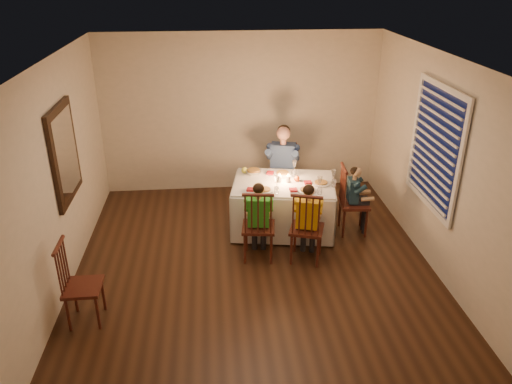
{
  "coord_description": "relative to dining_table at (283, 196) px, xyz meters",
  "views": [
    {
      "loc": [
        -0.48,
        -5.39,
        3.55
      ],
      "look_at": [
        0.03,
        0.15,
        0.97
      ],
      "focal_mm": 35.0,
      "sensor_mm": 36.0,
      "label": 1
    }
  ],
  "objects": [
    {
      "name": "candle_left",
      "position": [
        -0.06,
        0.01,
        0.26
      ],
      "size": [
        0.06,
        0.06,
        0.1
      ],
      "primitive_type": "cylinder",
      "color": "white",
      "rests_on": "dining_table"
    },
    {
      "name": "serving_bowl",
      "position": [
        -0.39,
        0.34,
        0.24
      ],
      "size": [
        0.24,
        0.24,
        0.06
      ],
      "primitive_type": "imported",
      "rotation": [
        0.0,
        0.0,
        -0.04
      ],
      "color": "silver",
      "rests_on": "dining_table"
    },
    {
      "name": "squash",
      "position": [
        -0.52,
        0.39,
        0.26
      ],
      "size": [
        0.09,
        0.09,
        0.09
      ],
      "primitive_type": "sphere",
      "color": "yellow",
      "rests_on": "dining_table"
    },
    {
      "name": "child_green",
      "position": [
        -0.43,
        -0.73,
        -0.53
      ],
      "size": [
        0.4,
        0.37,
        1.07
      ],
      "primitive_type": null,
      "rotation": [
        0.0,
        0.0,
        3.01
      ],
      "color": "green",
      "rests_on": "ground"
    },
    {
      "name": "child_yellow",
      "position": [
        0.18,
        -0.84,
        -0.53
      ],
      "size": [
        0.44,
        0.42,
        1.08
      ],
      "primitive_type": null,
      "rotation": [
        0.0,
        0.0,
        2.83
      ],
      "color": "gold",
      "rests_on": "ground"
    },
    {
      "name": "setting_teal",
      "position": [
        0.51,
        -0.11,
        0.22
      ],
      "size": [
        0.3,
        0.3,
        0.02
      ],
      "primitive_type": "cylinder",
      "rotation": [
        0.0,
        0.0,
        -0.16
      ],
      "color": "silver",
      "rests_on": "dining_table"
    },
    {
      "name": "wall_left",
      "position": [
        -2.75,
        -0.94,
        0.77
      ],
      "size": [
        0.02,
        5.0,
        2.6
      ],
      "primitive_type": "cube",
      "color": "beige",
      "rests_on": "ground"
    },
    {
      "name": "dining_table",
      "position": [
        0.0,
        0.0,
        0.0
      ],
      "size": [
        1.57,
        1.25,
        0.71
      ],
      "rotation": [
        0.0,
        0.0,
        -0.16
      ],
      "color": "silver",
      "rests_on": "ground"
    },
    {
      "name": "wall_right",
      "position": [
        1.75,
        -0.94,
        0.77
      ],
      "size": [
        0.02,
        5.0,
        2.6
      ],
      "primitive_type": "cube",
      "color": "beige",
      "rests_on": "ground"
    },
    {
      "name": "ground",
      "position": [
        -0.5,
        -0.94,
        -0.53
      ],
      "size": [
        5.0,
        5.0,
        0.0
      ],
      "primitive_type": "plane",
      "color": "black",
      "rests_on": "ground"
    },
    {
      "name": "orange_fruit",
      "position": [
        0.19,
        0.02,
        0.25
      ],
      "size": [
        0.08,
        0.08,
        0.08
      ],
      "primitive_type": "sphere",
      "color": "#E15512",
      "rests_on": "dining_table"
    },
    {
      "name": "wall_mirror",
      "position": [
        -2.71,
        -0.64,
        0.97
      ],
      "size": [
        0.06,
        0.95,
        1.15
      ],
      "color": "black",
      "rests_on": "wall_left"
    },
    {
      "name": "chair_extra",
      "position": [
        -2.4,
        -1.83,
        -0.53
      ],
      "size": [
        0.38,
        0.4,
        0.97
      ],
      "primitive_type": null,
      "rotation": [
        0.0,
        0.0,
        1.58
      ],
      "color": "#3B1610",
      "rests_on": "ground"
    },
    {
      "name": "window_blinds",
      "position": [
        1.71,
        -0.84,
        0.97
      ],
      "size": [
        0.07,
        1.34,
        1.54
      ],
      "color": "#0D1234",
      "rests_on": "wall_right"
    },
    {
      "name": "setting_green",
      "position": [
        -0.31,
        -0.26,
        0.22
      ],
      "size": [
        0.3,
        0.3,
        0.02
      ],
      "primitive_type": "cylinder",
      "rotation": [
        0.0,
        0.0,
        -0.16
      ],
      "color": "silver",
      "rests_on": "dining_table"
    },
    {
      "name": "ceiling",
      "position": [
        -0.5,
        -0.94,
        2.07
      ],
      "size": [
        5.0,
        5.0,
        0.0
      ],
      "primitive_type": "plane",
      "color": "white",
      "rests_on": "wall_back"
    },
    {
      "name": "chair_near_right",
      "position": [
        0.18,
        -0.84,
        -0.53
      ],
      "size": [
        0.52,
        0.5,
        1.01
      ],
      "primitive_type": null,
      "rotation": [
        0.0,
        0.0,
        2.83
      ],
      "color": "#3B1610",
      "rests_on": "ground"
    },
    {
      "name": "wall_back",
      "position": [
        -0.5,
        1.56,
        0.77
      ],
      "size": [
        4.5,
        0.02,
        2.6
      ],
      "primitive_type": "cube",
      "color": "beige",
      "rests_on": "ground"
    },
    {
      "name": "child_teal",
      "position": [
        0.98,
        -0.17,
        -0.53
      ],
      "size": [
        0.31,
        0.34,
        1.0
      ],
      "primitive_type": null,
      "rotation": [
        0.0,
        0.0,
        1.49
      ],
      "color": "#1B3545",
      "rests_on": "ground"
    },
    {
      "name": "candle_right",
      "position": [
        0.06,
        -0.01,
        0.26
      ],
      "size": [
        0.06,
        0.06,
        0.1
      ],
      "primitive_type": "cylinder",
      "color": "white",
      "rests_on": "dining_table"
    },
    {
      "name": "setting_adult",
      "position": [
        0.02,
        0.29,
        0.22
      ],
      "size": [
        0.3,
        0.3,
        0.02
      ],
      "primitive_type": "cylinder",
      "rotation": [
        0.0,
        0.0,
        -0.16
      ],
      "color": "silver",
      "rests_on": "dining_table"
    },
    {
      "name": "chair_near_left",
      "position": [
        -0.43,
        -0.73,
        -0.53
      ],
      "size": [
        0.46,
        0.45,
        1.01
      ],
      "primitive_type": null,
      "rotation": [
        0.0,
        0.0,
        3.01
      ],
      "color": "#3B1610",
      "rests_on": "ground"
    },
    {
      "name": "adult",
      "position": [
        0.09,
        0.77,
        -0.53
      ],
      "size": [
        0.6,
        0.57,
        1.32
      ],
      "primitive_type": null,
      "rotation": [
        0.0,
        0.0,
        -0.26
      ],
      "color": "#2F4A76",
      "rests_on": "ground"
    },
    {
      "name": "chair_adult",
      "position": [
        0.09,
        0.77,
        -0.53
      ],
      "size": [
        0.5,
        0.49,
        1.01
      ],
      "primitive_type": null,
      "rotation": [
        0.0,
        0.0,
        -0.26
      ],
      "color": "#3B1610",
      "rests_on": "ground"
    },
    {
      "name": "setting_yellow",
      "position": [
        0.27,
        -0.33,
        0.22
      ],
      "size": [
        0.3,
        0.3,
        0.02
      ],
      "primitive_type": "cylinder",
      "rotation": [
        0.0,
        0.0,
        -0.16
      ],
      "color": "silver",
      "rests_on": "dining_table"
    },
    {
      "name": "chair_end",
      "position": [
        0.98,
        -0.17,
        -0.53
      ],
      "size": [
        0.43,
        0.44,
        1.01
      ],
      "primitive_type": null,
      "rotation": [
        0.0,
        0.0,
        1.49
      ],
      "color": "#3B1610",
      "rests_on": "ground"
    }
  ]
}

